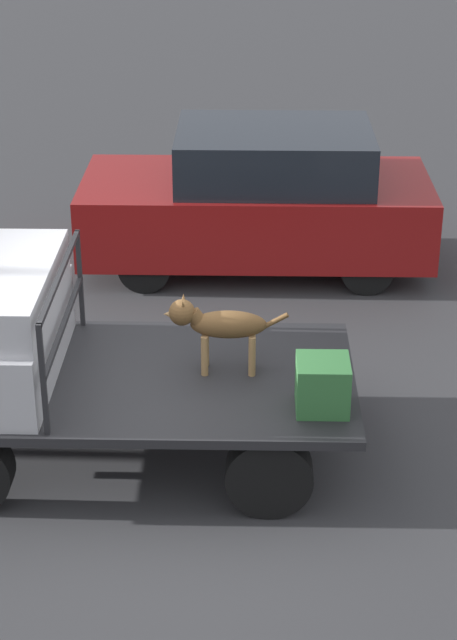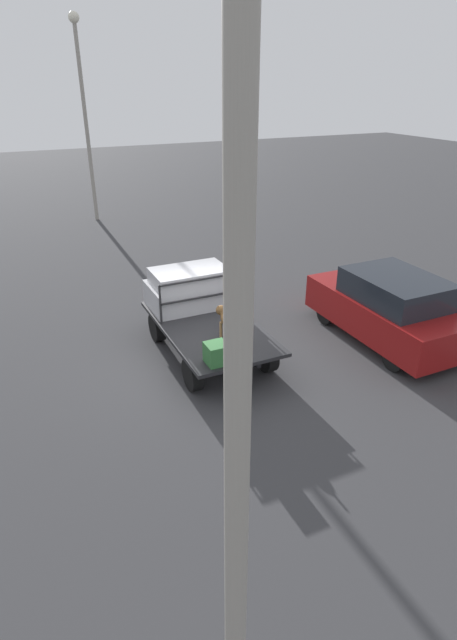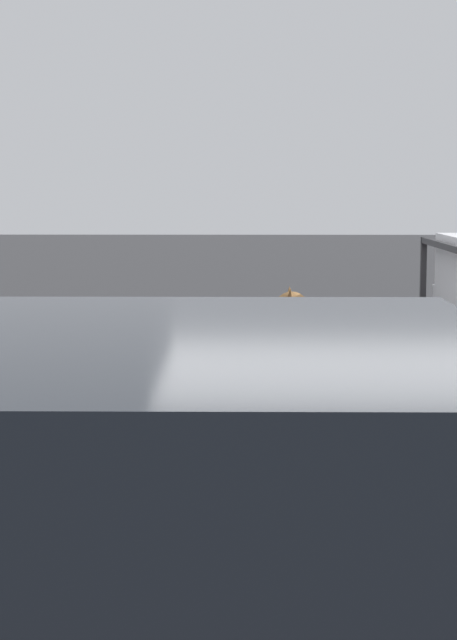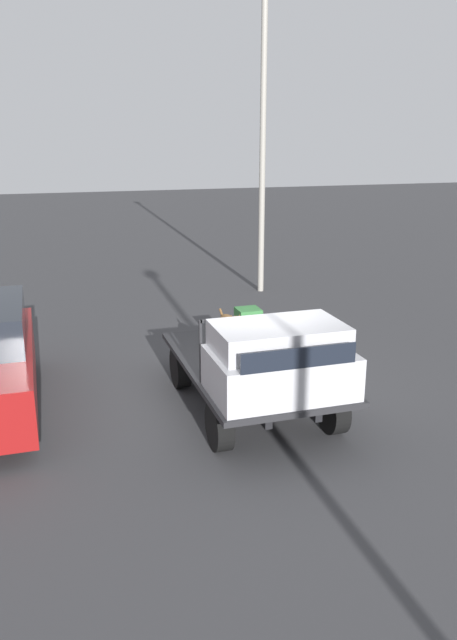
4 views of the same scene
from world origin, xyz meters
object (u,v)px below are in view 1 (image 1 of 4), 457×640
(cargo_crate, at_px, (323,385))
(parked_sedan, at_px, (260,199))
(flatbed_truck, at_px, (129,395))
(dog, at_px, (216,324))

(cargo_crate, relative_size, parked_sedan, 0.10)
(flatbed_truck, distance_m, dog, 0.97)
(flatbed_truck, bearing_deg, parked_sedan, -105.17)
(dog, distance_m, cargo_crate, 1.07)
(dog, bearing_deg, parked_sedan, -103.16)
(flatbed_truck, xyz_separation_m, dog, (-0.74, -0.10, 0.63))
(cargo_crate, distance_m, parked_sedan, 4.70)
(flatbed_truck, xyz_separation_m, parked_sedan, (-1.13, -4.17, 0.29))
(cargo_crate, bearing_deg, flatbed_truck, -17.73)
(parked_sedan, bearing_deg, cargo_crate, 97.99)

